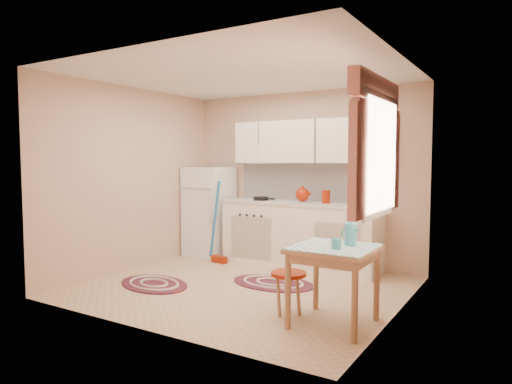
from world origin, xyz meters
TOP-DOWN VIEW (x-y plane):
  - room_shell at (0.16, 0.24)m, footprint 3.64×3.60m
  - fridge at (-1.45, 1.25)m, footprint 0.65×0.60m
  - broom at (-1.00, 0.90)m, footprint 0.30×0.17m
  - base_cabinets at (0.11, 1.30)m, footprint 2.25×0.60m
  - countertop at (0.11, 1.30)m, footprint 2.27×0.62m
  - frying_pan at (-0.50, 1.25)m, footprint 0.24×0.24m
  - red_kettle at (0.15, 1.30)m, footprint 0.27×0.26m
  - red_canister at (0.51, 1.30)m, footprint 0.12×0.12m
  - table at (1.37, -0.59)m, footprint 0.72×0.72m
  - stool at (0.89, -0.56)m, footprint 0.46×0.46m
  - coffee_pot at (1.48, -0.47)m, footprint 0.17×0.16m
  - mug at (1.43, -0.69)m, footprint 0.10×0.10m
  - rug_center at (0.23, 0.32)m, footprint 1.07×0.72m
  - rug_left at (-0.99, -0.47)m, footprint 1.14×0.90m

SIDE VIEW (x-z plane):
  - rug_center at x=0.23m, z-range 0.00..0.02m
  - rug_left at x=-0.99m, z-range 0.00..0.02m
  - stool at x=0.89m, z-range 0.00..0.42m
  - table at x=1.37m, z-range 0.00..0.72m
  - base_cabinets at x=0.11m, z-range 0.00..0.88m
  - broom at x=-1.00m, z-range 0.00..1.20m
  - fridge at x=-1.45m, z-range 0.00..1.40m
  - mug at x=1.43m, z-range 0.72..0.82m
  - coffee_pot at x=1.48m, z-range 0.72..1.00m
  - countertop at x=0.11m, z-range 0.88..0.92m
  - frying_pan at x=-0.50m, z-range 0.92..0.97m
  - red_canister at x=0.51m, z-range 0.92..1.08m
  - red_kettle at x=0.15m, z-range 0.92..1.14m
  - room_shell at x=0.16m, z-range 0.34..2.86m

